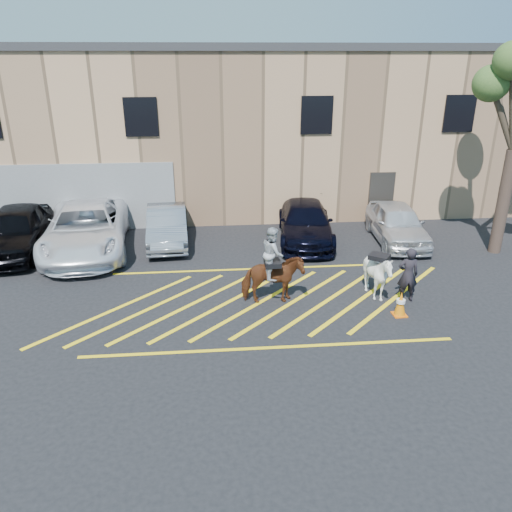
{
  "coord_description": "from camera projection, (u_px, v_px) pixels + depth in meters",
  "views": [
    {
      "loc": [
        -1.33,
        -13.52,
        6.9
      ],
      "look_at": [
        -0.08,
        0.2,
        1.3
      ],
      "focal_mm": 35.0,
      "sensor_mm": 36.0,
      "label": 1
    }
  ],
  "objects": [
    {
      "name": "car_blue_suv",
      "position": [
        305.0,
        222.0,
        19.66
      ],
      "size": [
        2.59,
        5.2,
        1.45
      ],
      "primitive_type": "imported",
      "rotation": [
        0.0,
        0.0,
        -0.11
      ],
      "color": "black",
      "rests_on": "ground"
    },
    {
      "name": "car_silver_sedan",
      "position": [
        167.0,
        225.0,
        19.38
      ],
      "size": [
        1.78,
        4.36,
        1.41
      ],
      "primitive_type": "imported",
      "rotation": [
        0.0,
        0.0,
        0.07
      ],
      "color": "gray",
      "rests_on": "ground"
    },
    {
      "name": "traffic_cone",
      "position": [
        401.0,
        304.0,
        14.05
      ],
      "size": [
        0.4,
        0.4,
        0.73
      ],
      "color": "#EC5F09",
      "rests_on": "ground"
    },
    {
      "name": "handler",
      "position": [
        408.0,
        275.0,
        14.73
      ],
      "size": [
        0.64,
        0.45,
        1.68
      ],
      "primitive_type": "imported",
      "rotation": [
        0.0,
        0.0,
        3.06
      ],
      "color": "black",
      "rests_on": "ground"
    },
    {
      "name": "car_black_suv",
      "position": [
        16.0,
        230.0,
        18.37
      ],
      "size": [
        2.42,
        5.2,
        1.72
      ],
      "primitive_type": "imported",
      "rotation": [
        0.0,
        0.0,
        0.08
      ],
      "color": "black",
      "rests_on": "ground"
    },
    {
      "name": "car_white_pickup",
      "position": [
        86.0,
        229.0,
        18.53
      ],
      "size": [
        3.53,
        6.51,
        1.73
      ],
      "primitive_type": "imported",
      "rotation": [
        0.0,
        0.0,
        0.11
      ],
      "color": "white",
      "rests_on": "ground"
    },
    {
      "name": "car_white_suv",
      "position": [
        397.0,
        223.0,
        19.49
      ],
      "size": [
        2.06,
        4.5,
        1.5
      ],
      "primitive_type": "imported",
      "rotation": [
        0.0,
        0.0,
        -0.07
      ],
      "color": "silver",
      "rests_on": "ground"
    },
    {
      "name": "mounted_bay",
      "position": [
        272.0,
        273.0,
        14.54
      ],
      "size": [
        1.81,
        0.87,
        2.37
      ],
      "color": "#5C3115",
      "rests_on": "ground"
    },
    {
      "name": "saddled_white",
      "position": [
        378.0,
        275.0,
        14.92
      ],
      "size": [
        1.79,
        1.82,
        1.51
      ],
      "color": "white",
      "rests_on": "ground"
    },
    {
      "name": "hatching_zone",
      "position": [
        260.0,
        302.0,
        14.91
      ],
      "size": [
        12.6,
        5.12,
        0.01
      ],
      "color": "yellow",
      "rests_on": "ground"
    },
    {
      "name": "ground",
      "position": [
        259.0,
        298.0,
        15.19
      ],
      "size": [
        90.0,
        90.0,
        0.0
      ],
      "primitive_type": "plane",
      "color": "black",
      "rests_on": "ground"
    },
    {
      "name": "warehouse",
      "position": [
        236.0,
        124.0,
        24.87
      ],
      "size": [
        32.42,
        10.2,
        7.3
      ],
      "color": "tan",
      "rests_on": "ground"
    }
  ]
}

